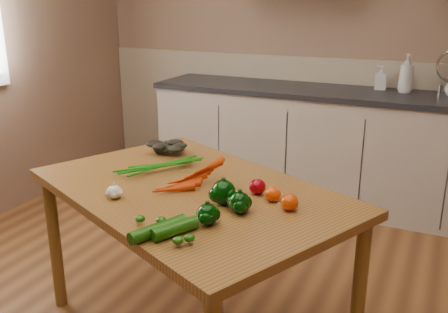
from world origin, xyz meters
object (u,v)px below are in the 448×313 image
soap_bottle_a (406,73)px  pepper_a (224,192)px  leafy_greens (169,145)px  pepper_b (240,203)px  tomato_a (257,187)px  pepper_c (208,214)px  carrot_bunch (184,174)px  garlic_bulb (114,192)px  zucchini_a (175,229)px  zucchini_b (158,229)px  soap_bottle_b (381,77)px  table (190,205)px  tomato_c (289,202)px  tomato_b (273,194)px

soap_bottle_a → pepper_a: 2.20m
leafy_greens → pepper_b: size_ratio=2.38×
tomato_a → pepper_a: bearing=-117.9°
pepper_c → carrot_bunch: bearing=130.0°
garlic_bulb → zucchini_a: bearing=-25.0°
garlic_bulb → tomato_a: size_ratio=0.91×
pepper_c → zucchini_b: size_ratio=0.35×
carrot_bunch → leafy_greens: size_ratio=1.30×
soap_bottle_b → leafy_greens: bearing=-29.5°
soap_bottle_b → pepper_c: bearing=-9.7°
tomato_a → zucchini_b: (-0.18, -0.51, -0.01)m
carrot_bunch → zucchini_a: 0.55m
table → pepper_b: 0.36m
pepper_a → tomato_c: bearing=11.8°
table → garlic_bulb: size_ratio=25.25×
pepper_c → tomato_b: 0.34m
carrot_bunch → pepper_b: (0.37, -0.22, 0.01)m
carrot_bunch → soap_bottle_b: bearing=99.3°
pepper_a → tomato_b: size_ratio=1.48×
soap_bottle_b → zucchini_b: 2.58m
pepper_a → zucchini_a: size_ratio=0.56×
tomato_b → pepper_a: bearing=-146.8°
tomato_b → zucchini_b: 0.53m
soap_bottle_b → tomato_b: 2.09m
tomato_b → tomato_c: tomato_c is taller
table → tomato_a: tomato_a is taller
garlic_bulb → tomato_b: 0.66m
tomato_c → zucchini_a: bearing=-128.3°
table → tomato_b: 0.40m
soap_bottle_a → leafy_greens: (-1.02, -1.65, -0.23)m
pepper_a → zucchini_b: pepper_a is taller
tomato_b → tomato_a: bearing=151.4°
tomato_a → zucchini_a: tomato_a is taller
soap_bottle_a → pepper_c: (-0.44, -2.34, -0.24)m
pepper_c → zucchini_a: bearing=-117.4°
soap_bottle_a → zucchini_a: 2.53m
table → pepper_c: bearing=-26.6°
soap_bottle_b → pepper_a: soap_bottle_b is taller
table → pepper_b: bearing=-1.7°
garlic_bulb → pepper_a: (0.44, 0.14, 0.02)m
garlic_bulb → leafy_greens: bearing=99.9°
table → zucchini_a: (0.17, -0.43, 0.11)m
garlic_bulb → pepper_b: 0.54m
garlic_bulb → tomato_c: size_ratio=0.90×
garlic_bulb → pepper_a: size_ratio=0.65×
tomato_c → zucchini_a: (-0.30, -0.38, -0.01)m
carrot_bunch → tomato_a: size_ratio=3.62×
table → pepper_c: 0.40m
leafy_greens → garlic_bulb: size_ratio=3.06×
soap_bottle_b → pepper_b: (-0.19, -2.25, -0.19)m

